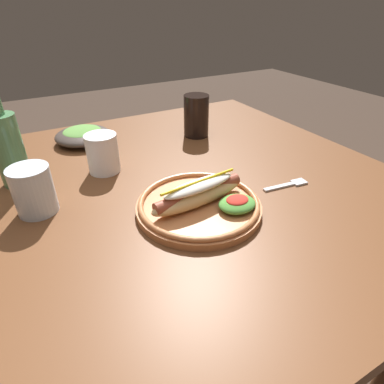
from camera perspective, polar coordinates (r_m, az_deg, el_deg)
name	(u,v)px	position (r m, az deg, el deg)	size (l,w,h in m)	color
ground_plane	(162,364)	(1.33, -5.31, -28.11)	(8.00, 8.00, 0.00)	#3D2D23
dining_table	(150,219)	(0.83, -7.49, -4.80)	(1.27, 1.09, 0.74)	brown
hot_dog_plate	(201,202)	(0.70, 1.56, -1.77)	(0.27, 0.27, 0.08)	#B77042
fork	(289,185)	(0.83, 16.72, 1.27)	(0.12, 0.03, 0.00)	silver
soda_cup	(196,116)	(1.07, 0.76, 13.33)	(0.08, 0.08, 0.13)	black
water_cup	(33,190)	(0.75, -26.27, 0.27)	(0.08, 0.08, 0.11)	silver
extra_cup	(103,153)	(0.87, -15.53, 6.61)	(0.08, 0.08, 0.10)	white
glass_bottle	(7,146)	(0.88, -29.86, 7.12)	(0.07, 0.07, 0.27)	#4C7F51
side_bowl	(83,135)	(1.09, -18.77, 9.56)	(0.17, 0.17, 0.05)	#423833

